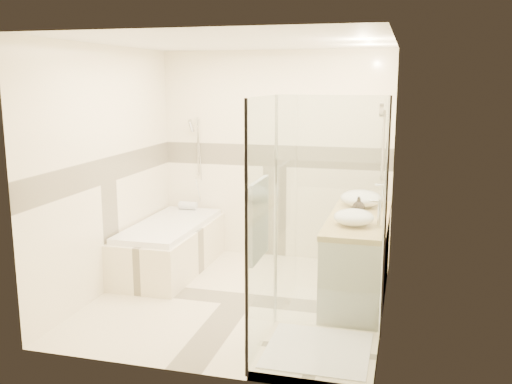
% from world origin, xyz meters
% --- Properties ---
extents(room, '(2.82, 3.02, 2.52)m').
position_xyz_m(room, '(0.06, 0.01, 1.26)').
color(room, beige).
rests_on(room, ground).
extents(bathtub, '(0.75, 1.70, 0.56)m').
position_xyz_m(bathtub, '(-1.02, 0.65, 0.31)').
color(bathtub, '#F1E3C0').
rests_on(bathtub, ground).
extents(vanity, '(0.58, 1.62, 0.85)m').
position_xyz_m(vanity, '(1.12, 0.30, 0.43)').
color(vanity, white).
rests_on(vanity, ground).
extents(shower_enclosure, '(0.96, 0.93, 2.04)m').
position_xyz_m(shower_enclosure, '(0.83, -0.97, 0.51)').
color(shower_enclosure, '#F1E3C0').
rests_on(shower_enclosure, ground).
extents(vessel_sink_near, '(0.43, 0.43, 0.17)m').
position_xyz_m(vessel_sink_near, '(1.10, 0.76, 0.94)').
color(vessel_sink_near, white).
rests_on(vessel_sink_near, vanity).
extents(vessel_sink_far, '(0.37, 0.37, 0.15)m').
position_xyz_m(vessel_sink_far, '(1.10, -0.05, 0.92)').
color(vessel_sink_far, white).
rests_on(vessel_sink_far, vanity).
extents(faucet_near, '(0.11, 0.03, 0.26)m').
position_xyz_m(faucet_near, '(1.32, 0.76, 1.00)').
color(faucet_near, silver).
rests_on(faucet_near, vanity).
extents(faucet_far, '(0.10, 0.03, 0.25)m').
position_xyz_m(faucet_far, '(1.32, -0.05, 1.00)').
color(faucet_far, silver).
rests_on(faucet_far, vanity).
extents(amenity_bottle_a, '(0.08, 0.08, 0.14)m').
position_xyz_m(amenity_bottle_a, '(1.10, 0.23, 0.92)').
color(amenity_bottle_a, black).
rests_on(amenity_bottle_a, vanity).
extents(amenity_bottle_b, '(0.14, 0.14, 0.16)m').
position_xyz_m(amenity_bottle_b, '(1.10, 0.46, 0.93)').
color(amenity_bottle_b, black).
rests_on(amenity_bottle_b, vanity).
extents(folded_towels, '(0.21, 0.30, 0.09)m').
position_xyz_m(folded_towels, '(1.10, 0.99, 0.89)').
color(folded_towels, silver).
rests_on(folded_towels, vanity).
extents(rolled_towel, '(0.22, 0.10, 0.10)m').
position_xyz_m(rolled_towel, '(-1.07, 1.33, 0.61)').
color(rolled_towel, silver).
rests_on(rolled_towel, bathtub).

